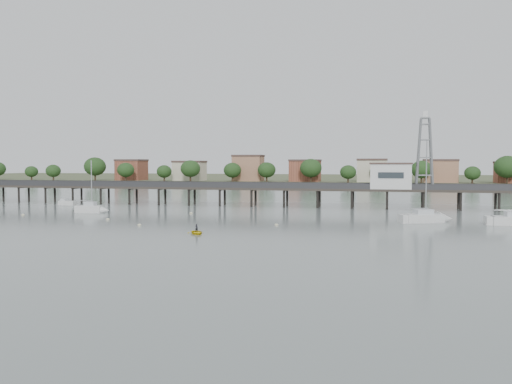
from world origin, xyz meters
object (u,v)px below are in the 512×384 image
lattice_tower (425,154)px  yellow_dinghy (197,234)px  pier (269,189)px  white_tender (67,203)px  sailboat_c (431,218)px  sailboat_b (94,209)px

lattice_tower → yellow_dinghy: 58.04m
lattice_tower → pier: bearing=-180.0°
lattice_tower → yellow_dinghy: lattice_tower is taller
pier → white_tender: 44.64m
sailboat_c → white_tender: size_ratio=3.33×
lattice_tower → sailboat_c: lattice_tower is taller
lattice_tower → sailboat_b: size_ratio=1.53×
lattice_tower → sailboat_c: (-0.45, -25.41, -10.46)m
sailboat_b → sailboat_c: bearing=-5.0°
pier → sailboat_b: size_ratio=14.83×
lattice_tower → white_tender: bearing=-175.5°
sailboat_b → yellow_dinghy: 38.58m
sailboat_b → white_tender: size_ratio=2.53×
pier → sailboat_b: sailboat_b is taller
sailboat_c → white_tender: 77.63m
lattice_tower → sailboat_b: (-60.26, -21.98, -10.44)m
lattice_tower → sailboat_b: lattice_tower is taller
pier → lattice_tower: lattice_tower is taller
lattice_tower → sailboat_c: size_ratio=1.16×
white_tender → pier: bearing=13.1°
pier → sailboat_b: bearing=-142.6°
white_tender → yellow_dinghy: (44.24, -41.56, -0.47)m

